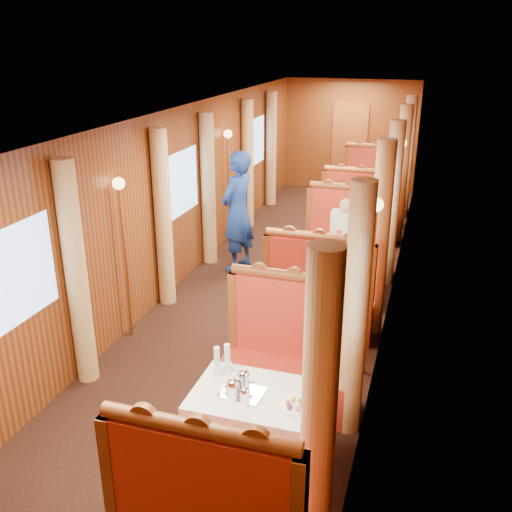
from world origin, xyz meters
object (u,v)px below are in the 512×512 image
at_px(tea_tray, 242,392).
at_px(rose_vase_mid, 339,235).
at_px(banquette_mid_aft, 346,245).
at_px(fruit_plate, 295,405).
at_px(banquette_far_aft, 373,189).
at_px(banquette_far_fwd, 359,217).
at_px(passenger, 344,231).
at_px(teapot_left, 233,392).
at_px(table_mid, 334,273).
at_px(steward, 238,212).
at_px(table_far, 366,205).
at_px(banquette_near_aft, 289,364).
at_px(banquette_mid_fwd, 319,301).
at_px(teapot_back, 244,382).
at_px(rose_vase_far, 369,176).
at_px(teapot_right, 245,397).
at_px(table_near, 258,433).

distance_m(tea_tray, rose_vase_mid, 3.53).
relative_size(banquette_mid_aft, fruit_plate, 5.67).
height_order(banquette_far_aft, rose_vase_mid, banquette_far_aft).
height_order(banquette_far_aft, fruit_plate, banquette_far_aft).
xyz_separation_m(banquette_far_fwd, passenger, (-0.00, -1.73, 0.32)).
bearing_deg(teapot_left, table_mid, 67.29).
bearing_deg(steward, table_far, 166.33).
distance_m(banquette_mid_aft, teapot_left, 4.66).
bearing_deg(banquette_far_fwd, banquette_near_aft, -90.00).
distance_m(banquette_mid_fwd, teapot_back, 2.50).
distance_m(rose_vase_far, steward, 3.31).
relative_size(table_far, teapot_back, 6.35).
distance_m(banquette_mid_aft, fruit_plate, 4.62).
distance_m(banquette_near_aft, passenger, 3.25).
height_order(banquette_far_aft, passenger, banquette_far_aft).
xyz_separation_m(banquette_near_aft, rose_vase_mid, (0.04, 2.48, 0.50)).
relative_size(table_far, steward, 0.57).
distance_m(banquette_near_aft, teapot_right, 1.22).
height_order(table_far, rose_vase_mid, rose_vase_mid).
height_order(banquette_far_fwd, steward, steward).
height_order(tea_tray, teapot_right, teapot_right).
height_order(banquette_far_fwd, rose_vase_far, banquette_far_fwd).
bearing_deg(banquette_far_fwd, fruit_plate, -86.94).
bearing_deg(rose_vase_mid, banquette_far_fwd, 90.87).
bearing_deg(table_near, rose_vase_far, 89.96).
bearing_deg(table_near, passenger, 90.00).
distance_m(teapot_right, rose_vase_far, 7.18).
relative_size(banquette_mid_fwd, tea_tray, 3.94).
height_order(table_far, tea_tray, tea_tray).
bearing_deg(banquette_near_aft, rose_vase_mid, 89.12).
distance_m(rose_vase_mid, passenger, 0.78).
height_order(banquette_far_fwd, rose_vase_mid, banquette_far_fwd).
bearing_deg(table_mid, fruit_plate, -84.83).
relative_size(table_near, teapot_right, 7.85).
distance_m(table_mid, rose_vase_far, 3.58).
height_order(fruit_plate, passenger, passenger).
relative_size(banquette_far_aft, teapot_left, 7.97).
height_order(banquette_far_aft, rose_vase_far, banquette_far_aft).
distance_m(banquette_mid_aft, banquette_far_fwd, 1.47).
height_order(teapot_left, teapot_back, teapot_left).
distance_m(table_near, teapot_right, 0.46).
relative_size(table_near, passenger, 1.38).
bearing_deg(rose_vase_far, rose_vase_mid, -89.47).
relative_size(table_far, banquette_far_fwd, 0.78).
relative_size(table_mid, banquette_far_fwd, 0.78).
height_order(teapot_right, teapot_back, teapot_back).
distance_m(table_far, passenger, 2.77).
distance_m(table_mid, banquette_mid_fwd, 1.02).
relative_size(rose_vase_mid, rose_vase_far, 1.00).
xyz_separation_m(banquette_far_aft, tea_tray, (-0.12, -8.04, 0.33)).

